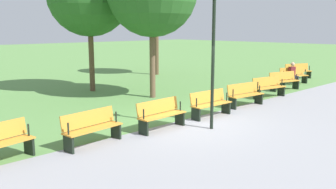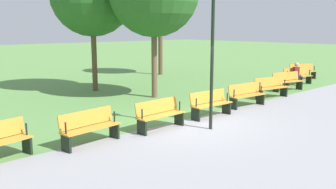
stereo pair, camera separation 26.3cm
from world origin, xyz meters
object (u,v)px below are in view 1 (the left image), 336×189
Objects in this scene: bench_7 at (92,127)px; bench_5 at (210,103)px; tree_1 at (156,1)px; person_seated at (293,73)px; bench_2 at (284,81)px; bench_0 at (298,71)px; bench_1 at (293,75)px; bench_4 at (245,94)px; bench_6 at (161,114)px; lamp_post at (214,33)px; bench_3 at (268,87)px.

bench_5 is at bearing 171.62° from bench_7.
tree_1 reaches higher than bench_7.
person_seated is (-13.38, -1.41, 0.17)m from bench_7.
bench_2 is at bearing 93.87° from tree_1.
bench_0 is 15.89m from bench_7.
bench_1 and bench_4 have the same top height.
bench_6 is 13.60m from tree_1.
bench_1 is 10.76m from lamp_post.
lamp_post reaches higher than bench_5.
lamp_post is (1.15, 1.02, 2.40)m from bench_5.
bench_0 is 9.14m from bench_4.
person_seated is 0.29× the size of lamp_post.
lamp_post is (7.94, 2.02, 2.40)m from bench_2.
lamp_post is at bearing 28.95° from bench_2.
bench_5 is 8.94m from person_seated.
bench_7 is at bearing 25.14° from bench_1.
bench_3 is at bearing 79.91° from tree_1.
bench_0 and bench_3 have the same top height.
bench_7 is at bearing 24.88° from person_seated.
bench_1 is at bearing -165.20° from lamp_post.
bench_2 is 8.54m from lamp_post.
bench_0 is 2.29m from bench_1.
bench_4 is 1.00× the size of bench_7.
bench_2 is 11.41m from bench_7.
bench_5 is at bearing 35.61° from bench_0.
bench_6 is (2.29, 0.00, 0.00)m from bench_5.
tree_1 is at bearing -144.66° from bench_7.
bench_2 is at bearing 41.88° from bench_0.
lamp_post reaches higher than bench_6.
bench_7 is 15.03m from tree_1.
bench_5 is 2.29m from bench_6.
person_seated is 9.48m from tree_1.
bench_2 is at bearing -163.26° from bench_4.
bench_5 is 1.00× the size of bench_6.
lamp_post reaches higher than bench_3.
bench_5 and bench_6 have the same top height.
bench_3 is 4.59m from bench_5.
bench_4 and bench_6 have the same top height.
bench_5 is (8.99, 1.66, 0.00)m from bench_1.
bench_1 is 11.41m from bench_6.
tree_1 is (2.60, -8.18, 4.03)m from person_seated.
bench_1 is 2.29m from bench_2.
bench_6 is 2.85m from lamp_post.
bench_1 is at bearing -148.60° from bench_2.
bench_4 is (6.71, 1.49, 0.00)m from bench_1.
bench_3 is (2.24, 0.50, 0.00)m from bench_2.
tree_1 is (-3.92, -9.59, 4.19)m from bench_4.
bench_7 is (9.14, 0.33, 0.00)m from bench_3.
lamp_post is (-3.44, 1.19, 2.40)m from bench_7.
bench_0 is 12.99m from lamp_post.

